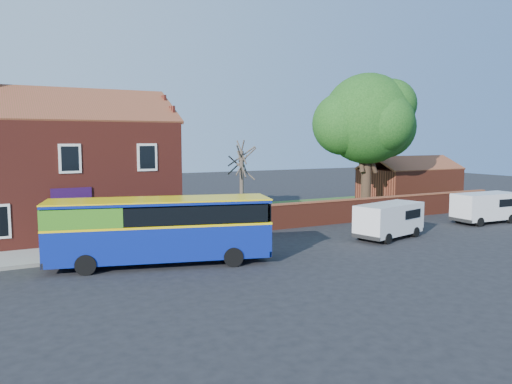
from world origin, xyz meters
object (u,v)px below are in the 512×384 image
large_tree (367,122)px  bus (153,228)px  van_far (485,206)px  van_near (389,219)px

large_tree → bus: bearing=-155.9°
van_far → large_tree: size_ratio=0.44×
van_near → large_tree: size_ratio=0.45×
van_far → large_tree: bearing=115.8°
bus → van_near: bearing=13.6°
van_far → large_tree: (-3.52, 8.02, 5.79)m
bus → van_near: size_ratio=2.08×
bus → van_near: 13.51m
large_tree → van_far: bearing=-66.3°
large_tree → van_near: bearing=-122.9°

